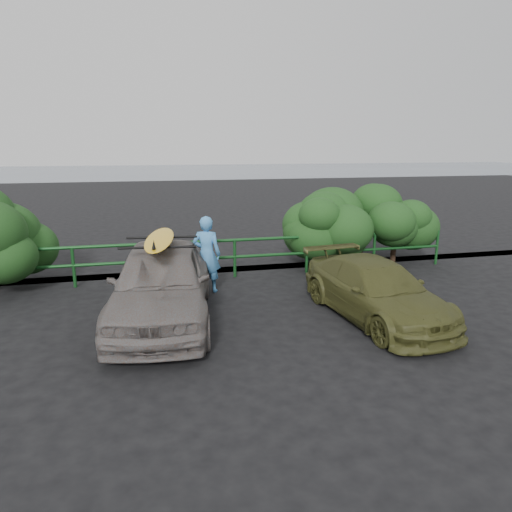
{
  "coord_description": "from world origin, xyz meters",
  "views": [
    {
      "loc": [
        -1.06,
        -6.47,
        3.4
      ],
      "look_at": [
        0.99,
        2.45,
        1.18
      ],
      "focal_mm": 32.0,
      "sensor_mm": 36.0,
      "label": 1
    }
  ],
  "objects": [
    {
      "name": "sedan",
      "position": [
        -0.95,
        2.3,
        0.79
      ],
      "size": [
        2.37,
        4.79,
        1.57
      ],
      "primitive_type": "imported",
      "rotation": [
        0.0,
        0.0,
        -0.12
      ],
      "color": "slate",
      "rests_on": "ground"
    },
    {
      "name": "guardrail",
      "position": [
        0.0,
        5.0,
        0.52
      ],
      "size": [
        14.0,
        0.08,
        1.04
      ],
      "primitive_type": null,
      "color": "#13441A",
      "rests_on": "ground"
    },
    {
      "name": "ocean",
      "position": [
        0.0,
        60.0,
        0.0
      ],
      "size": [
        200.0,
        200.0,
        0.0
      ],
      "primitive_type": "plane",
      "color": "slate",
      "rests_on": "ground"
    },
    {
      "name": "roof_rack",
      "position": [
        -0.95,
        2.3,
        1.59
      ],
      "size": [
        1.52,
        1.15,
        0.05
      ],
      "primitive_type": null,
      "rotation": [
        0.0,
        0.0,
        -0.12
      ],
      "color": "black",
      "rests_on": "sedan"
    },
    {
      "name": "surfboard",
      "position": [
        -0.95,
        2.3,
        1.65
      ],
      "size": [
        0.79,
        2.51,
        0.07
      ],
      "primitive_type": "ellipsoid",
      "rotation": [
        0.0,
        0.0,
        -0.12
      ],
      "color": "yellow",
      "rests_on": "roof_rack"
    },
    {
      "name": "ground",
      "position": [
        0.0,
        0.0,
        0.0
      ],
      "size": [
        80.0,
        80.0,
        0.0
      ],
      "primitive_type": "plane",
      "color": "black"
    },
    {
      "name": "shrub_right",
      "position": [
        5.0,
        5.5,
        1.04
      ],
      "size": [
        3.2,
        2.4,
        2.09
      ],
      "primitive_type": null,
      "color": "#1E4619",
      "rests_on": "ground"
    },
    {
      "name": "man",
      "position": [
        0.14,
        3.97,
        0.91
      ],
      "size": [
        0.77,
        0.64,
        1.82
      ],
      "primitive_type": "imported",
      "rotation": [
        0.0,
        0.0,
        2.79
      ],
      "color": "#4690D3",
      "rests_on": "ground"
    },
    {
      "name": "olive_vehicle",
      "position": [
        3.23,
        1.49,
        0.58
      ],
      "size": [
        2.07,
        4.13,
        1.15
      ],
      "primitive_type": "imported",
      "rotation": [
        0.0,
        0.0,
        0.12
      ],
      "color": "#474820",
      "rests_on": "ground"
    }
  ]
}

